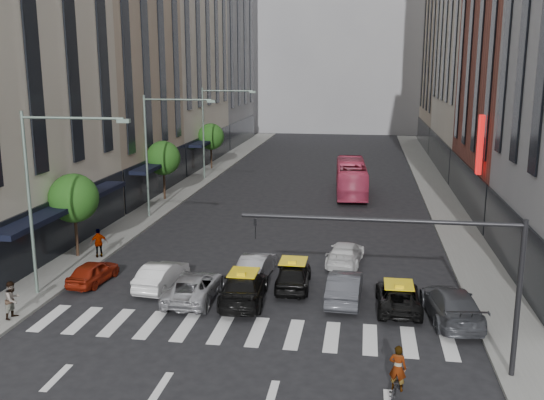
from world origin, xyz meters
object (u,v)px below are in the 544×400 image
at_px(car_red, 93,272).
at_px(motorcycle, 397,384).
at_px(bus, 351,178).
at_px(streetlamp_mid, 158,140).
at_px(pedestrian_far, 99,243).
at_px(taxi_center, 293,275).
at_px(streetlamp_far, 213,121).
at_px(car_white_front, 162,275).
at_px(streetlamp_near, 46,180).
at_px(pedestrian_near, 13,300).
at_px(taxi_left, 244,287).

bearing_deg(car_red, motorcycle, 155.19).
bearing_deg(car_red, bus, -111.46).
xyz_separation_m(streetlamp_mid, bus, (13.84, 11.09, -4.41)).
height_order(motorcycle, pedestrian_far, pedestrian_far).
bearing_deg(bus, car_red, 59.77).
xyz_separation_m(streetlamp_mid, motorcycle, (16.33, -22.90, -5.44)).
relative_size(streetlamp_mid, taxi_center, 2.11).
bearing_deg(car_red, streetlamp_far, -82.34).
relative_size(streetlamp_mid, streetlamp_far, 1.00).
relative_size(car_white_front, bus, 0.39).
xyz_separation_m(streetlamp_near, car_red, (1.05, 2.09, -5.29)).
relative_size(car_white_front, motorcycle, 2.35).
distance_m(streetlamp_mid, car_white_front, 15.71).
height_order(streetlamp_far, bus, streetlamp_far).
bearing_deg(car_red, streetlamp_near, 69.06).
bearing_deg(streetlamp_near, car_white_front, 22.45).
bearing_deg(pedestrian_far, car_white_front, 112.38).
relative_size(taxi_center, pedestrian_near, 2.48).
distance_m(streetlamp_mid, taxi_center, 18.17).
bearing_deg(streetlamp_far, streetlamp_near, -90.00).
height_order(streetlamp_mid, car_white_front, streetlamp_mid).
bearing_deg(bus, motorcycle, 91.06).
bearing_deg(taxi_left, streetlamp_mid, -62.58).
height_order(streetlamp_near, pedestrian_near, streetlamp_near).
relative_size(streetlamp_near, taxi_left, 1.76).
height_order(streetlamp_mid, taxi_left, streetlamp_mid).
xyz_separation_m(streetlamp_near, streetlamp_far, (0.00, 32.00, 0.00)).
relative_size(streetlamp_mid, pedestrian_near, 5.25).
bearing_deg(streetlamp_near, car_red, 63.41).
bearing_deg(taxi_center, car_red, 2.35).
height_order(streetlamp_mid, bus, streetlamp_mid).
distance_m(streetlamp_near, streetlamp_far, 32.00).
bearing_deg(taxi_center, streetlamp_far, -70.68).
bearing_deg(car_red, taxi_center, -169.64).
distance_m(car_red, motorcycle, 17.73).
bearing_deg(motorcycle, car_red, -15.94).
distance_m(streetlamp_near, motorcycle, 18.54).
bearing_deg(bus, pedestrian_far, 52.99).
distance_m(car_white_front, pedestrian_near, 7.24).
relative_size(streetlamp_far, pedestrian_near, 5.25).
relative_size(taxi_center, pedestrian_far, 2.48).
bearing_deg(streetlamp_far, motorcycle, -67.23).
distance_m(streetlamp_far, car_white_front, 30.83).
bearing_deg(car_white_front, streetlamp_far, -75.33).
height_order(streetlamp_near, streetlamp_mid, same).
height_order(car_white_front, taxi_center, taxi_center).
xyz_separation_m(streetlamp_near, car_white_front, (4.84, 2.00, -5.22)).
distance_m(taxi_left, pedestrian_near, 10.46).
distance_m(streetlamp_near, streetlamp_mid, 16.00).
height_order(pedestrian_near, pedestrian_far, pedestrian_far).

